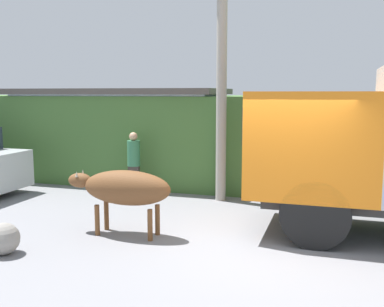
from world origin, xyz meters
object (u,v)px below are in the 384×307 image
Objects in this scene: utility_pole at (222,73)px; brown_cow at (124,188)px; roadside_rock at (3,239)px; pedestrian_on_hill at (134,161)px.

brown_cow is at bearing -107.88° from utility_pole.
utility_pole reaches higher than brown_cow.
utility_pole is at bearing 62.42° from roadside_rock.
pedestrian_on_hill reaches higher than brown_cow.
pedestrian_on_hill is 4.65m from roadside_rock.
roadside_rock is (-0.19, -4.61, -0.63)m from pedestrian_on_hill.
pedestrian_on_hill is at bearing -177.62° from utility_pole.
utility_pole is 6.01m from roadside_rock.
utility_pole reaches higher than pedestrian_on_hill.
pedestrian_on_hill is at bearing 121.70° from brown_cow.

